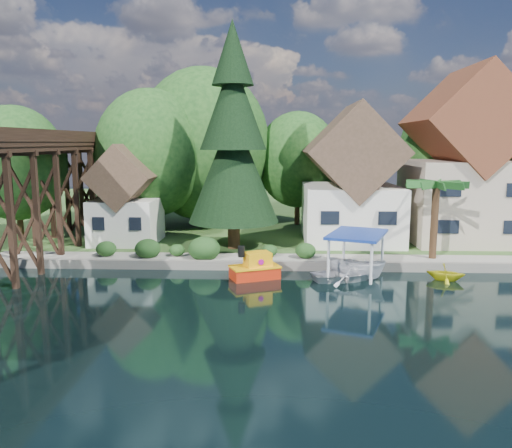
# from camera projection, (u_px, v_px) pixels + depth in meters

# --- Properties ---
(ground) EXTENTS (140.00, 140.00, 0.00)m
(ground) POSITION_uv_depth(u_px,v_px,m) (257.00, 310.00, 25.53)
(ground) COLOR black
(ground) RESTS_ON ground
(bank) EXTENTS (140.00, 52.00, 0.50)m
(bank) POSITION_uv_depth(u_px,v_px,m) (268.00, 212.00, 59.01)
(bank) COLOR #2E4C1E
(bank) RESTS_ON ground
(seawall) EXTENTS (60.00, 0.40, 0.62)m
(seawall) POSITION_uv_depth(u_px,v_px,m) (322.00, 266.00, 33.21)
(seawall) COLOR slate
(seawall) RESTS_ON ground
(promenade) EXTENTS (50.00, 2.60, 0.06)m
(promenade) POSITION_uv_depth(u_px,v_px,m) (349.00, 259.00, 34.37)
(promenade) COLOR gray
(promenade) RESTS_ON bank
(house_left) EXTENTS (7.64, 8.64, 11.02)m
(house_left) POSITION_uv_depth(u_px,v_px,m) (351.00, 184.00, 40.19)
(house_left) COLOR white
(house_left) RESTS_ON bank
(house_center) EXTENTS (8.65, 9.18, 13.89)m
(house_center) POSITION_uv_depth(u_px,v_px,m) (463.00, 168.00, 40.12)
(house_center) COLOR #B8A68F
(house_center) RESTS_ON bank
(shed) EXTENTS (5.09, 5.40, 7.85)m
(shed) POSITION_uv_depth(u_px,v_px,m) (126.00, 201.00, 39.63)
(shed) COLOR white
(shed) RESTS_ON bank
(bg_trees) EXTENTS (49.90, 13.30, 10.57)m
(bg_trees) POSITION_uv_depth(u_px,v_px,m) (277.00, 155.00, 45.25)
(bg_trees) COLOR #382314
(bg_trees) RESTS_ON bank
(shrubs) EXTENTS (15.76, 2.47, 1.70)m
(shrubs) POSITION_uv_depth(u_px,v_px,m) (196.00, 248.00, 34.63)
(shrubs) COLOR #184318
(shrubs) RESTS_ON bank
(conifer) EXTENTS (6.76, 6.76, 16.64)m
(conifer) POSITION_uv_depth(u_px,v_px,m) (233.00, 142.00, 36.70)
(conifer) COLOR #382314
(conifer) RESTS_ON bank
(palm_tree) EXTENTS (4.87, 4.87, 5.72)m
(palm_tree) POSITION_uv_depth(u_px,v_px,m) (436.00, 187.00, 33.65)
(palm_tree) COLOR #382314
(palm_tree) RESTS_ON bank
(tugboat) EXTENTS (3.44, 2.69, 2.20)m
(tugboat) POSITION_uv_depth(u_px,v_px,m) (255.00, 268.00, 31.29)
(tugboat) COLOR red
(tugboat) RESTS_ON ground
(boat_white_a) EXTENTS (5.12, 4.35, 0.90)m
(boat_white_a) POSITION_uv_depth(u_px,v_px,m) (346.00, 273.00, 31.00)
(boat_white_a) COLOR white
(boat_white_a) RESTS_ON ground
(boat_canopy) EXTENTS (4.52, 5.34, 2.91)m
(boat_canopy) POSITION_uv_depth(u_px,v_px,m) (356.00, 259.00, 31.18)
(boat_canopy) COLOR silver
(boat_canopy) RESTS_ON ground
(boat_yellow) EXTENTS (2.74, 2.54, 1.18)m
(boat_yellow) POSITION_uv_depth(u_px,v_px,m) (446.00, 271.00, 30.84)
(boat_yellow) COLOR gold
(boat_yellow) RESTS_ON ground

